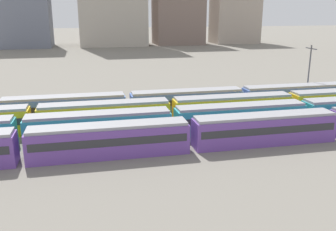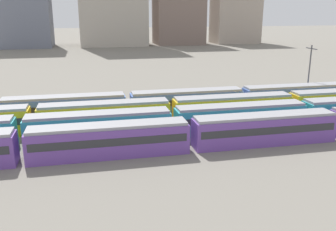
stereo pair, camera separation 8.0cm
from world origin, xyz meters
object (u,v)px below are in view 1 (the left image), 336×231
object	(u,v)px
train_track_1	(240,117)
catenary_pole_1	(309,71)
train_track_2	(290,104)
train_track_3	(187,101)
train_track_0	(190,134)

from	to	relation	value
train_track_1	catenary_pole_1	bearing A→B (deg)	35.58
train_track_2	catenary_pole_1	bearing A→B (deg)	45.00
train_track_1	catenary_pole_1	world-z (taller)	catenary_pole_1
train_track_3	catenary_pole_1	distance (m)	23.52
train_track_0	train_track_2	distance (m)	21.61
train_track_0	train_track_3	bearing A→B (deg)	76.22
train_track_2	train_track_3	bearing A→B (deg)	161.02
train_track_2	catenary_pole_1	xyz separation A→B (m)	(7.95, 7.95, 3.68)
train_track_1	catenary_pole_1	size ratio (longest dim) A/B	9.29
catenary_pole_1	train_track_0	bearing A→B (deg)	-145.69
train_track_2	catenary_pole_1	world-z (taller)	catenary_pole_1
catenary_pole_1	train_track_3	bearing A→B (deg)	-173.21
train_track_3	catenary_pole_1	bearing A→B (deg)	6.79
train_track_2	train_track_3	xyz separation A→B (m)	(-15.12, 5.20, 0.00)
train_track_0	train_track_2	bearing A→B (deg)	28.77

